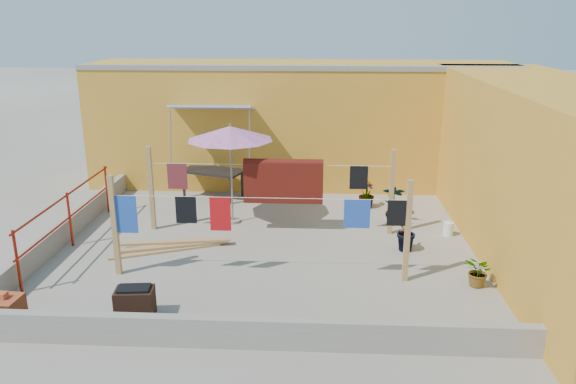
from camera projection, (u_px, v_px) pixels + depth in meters
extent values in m
plane|color=#9E998E|center=(267.00, 246.00, 11.12)|extent=(80.00, 80.00, 0.00)
cube|color=#BE7F29|center=(300.00, 123.00, 15.10)|extent=(11.00, 2.40, 3.20)
cube|color=gray|center=(299.00, 68.00, 13.64)|extent=(11.00, 0.35, 0.12)
cube|color=#2D51B2|center=(212.00, 107.00, 13.54)|extent=(2.00, 0.79, 0.22)
cylinder|color=gray|center=(171.00, 136.00, 13.43)|extent=(0.03, 0.30, 1.28)
cylinder|color=gray|center=(250.00, 137.00, 13.33)|extent=(0.03, 0.30, 1.28)
cube|color=#BE7F29|center=(546.00, 171.00, 10.38)|extent=(2.40, 9.00, 3.20)
cube|color=gray|center=(244.00, 333.00, 7.65)|extent=(8.30, 0.16, 0.44)
cube|color=gray|center=(65.00, 231.00, 11.27)|extent=(0.16, 7.30, 0.44)
cylinder|color=maroon|center=(17.00, 262.00, 9.06)|extent=(0.05, 0.05, 1.10)
cylinder|color=maroon|center=(70.00, 219.00, 10.97)|extent=(0.05, 0.05, 1.10)
cylinder|color=maroon|center=(107.00, 190.00, 12.87)|extent=(0.05, 0.05, 1.10)
cylinder|color=maroon|center=(67.00, 195.00, 10.82)|extent=(0.04, 4.20, 0.04)
cylinder|color=maroon|center=(70.00, 217.00, 10.95)|extent=(0.04, 4.20, 0.04)
cube|color=tan|center=(115.00, 226.00, 9.65)|extent=(0.09, 0.09, 1.80)
cube|color=tan|center=(408.00, 231.00, 9.39)|extent=(0.09, 0.09, 1.80)
cube|color=tan|center=(391.00, 192.00, 11.49)|extent=(0.09, 0.09, 1.80)
cube|color=tan|center=(151.00, 189.00, 11.75)|extent=(0.09, 0.09, 1.80)
cylinder|color=silver|center=(259.00, 198.00, 9.36)|extent=(5.00, 0.01, 0.01)
cylinder|color=silver|center=(270.00, 165.00, 11.45)|extent=(5.00, 0.01, 0.01)
cube|color=#4D120C|center=(283.00, 182.00, 11.55)|extent=(1.63, 0.22, 0.85)
cube|color=black|center=(359.00, 178.00, 11.44)|extent=(0.37, 0.02, 0.49)
cube|color=maroon|center=(177.00, 176.00, 11.63)|extent=(0.41, 0.02, 0.55)
cube|color=#2049B1|center=(125.00, 214.00, 9.57)|extent=(0.41, 0.02, 0.67)
cube|color=black|center=(186.00, 210.00, 9.49)|extent=(0.35, 0.02, 0.47)
cube|color=#B60E13|center=(220.00, 214.00, 9.48)|extent=(0.36, 0.02, 0.60)
cube|color=#2049B1|center=(357.00, 214.00, 9.35)|extent=(0.44, 0.02, 0.50)
cube|color=black|center=(397.00, 213.00, 9.31)|extent=(0.31, 0.02, 0.45)
cylinder|color=gray|center=(233.00, 221.00, 12.40)|extent=(0.33, 0.33, 0.06)
cylinder|color=gray|center=(231.00, 176.00, 12.09)|extent=(0.04, 0.04, 2.11)
cone|color=pink|center=(230.00, 133.00, 11.81)|extent=(2.13, 2.13, 0.29)
cylinder|color=gray|center=(230.00, 125.00, 11.76)|extent=(0.04, 0.04, 0.09)
cube|color=black|center=(213.00, 171.00, 13.93)|extent=(1.67, 1.20, 0.06)
cube|color=black|center=(184.00, 185.00, 14.00)|extent=(0.06, 0.06, 0.66)
cube|color=black|center=(196.00, 179.00, 14.53)|extent=(0.06, 0.06, 0.66)
cube|color=black|center=(231.00, 191.00, 13.53)|extent=(0.06, 0.06, 0.66)
cube|color=black|center=(242.00, 184.00, 14.06)|extent=(0.06, 0.06, 0.66)
cube|color=#A44825|center=(0.00, 312.00, 8.19)|extent=(0.63, 0.47, 0.44)
cube|color=tan|center=(165.00, 251.00, 10.82)|extent=(2.02, 0.96, 0.04)
cube|color=tan|center=(171.00, 246.00, 10.92)|extent=(2.08, 0.79, 0.04)
cube|color=tan|center=(176.00, 242.00, 11.02)|extent=(2.13, 0.51, 0.04)
cube|color=black|center=(135.00, 304.00, 8.39)|extent=(0.60, 0.43, 0.47)
cube|color=black|center=(134.00, 288.00, 8.32)|extent=(0.50, 0.33, 0.04)
cylinder|color=white|center=(243.00, 330.00, 8.07)|extent=(0.48, 0.48, 0.06)
torus|color=white|center=(242.00, 328.00, 8.06)|extent=(0.52, 0.52, 0.05)
cylinder|color=white|center=(448.00, 229.00, 11.61)|extent=(0.21, 0.21, 0.28)
cylinder|color=white|center=(449.00, 222.00, 11.56)|extent=(0.06, 0.06, 0.05)
cylinder|color=white|center=(392.00, 212.00, 12.64)|extent=(0.21, 0.21, 0.28)
cylinder|color=white|center=(393.00, 205.00, 12.59)|extent=(0.06, 0.06, 0.05)
torus|color=#186E26|center=(404.00, 211.00, 13.04)|extent=(0.46, 0.46, 0.03)
torus|color=#186E26|center=(404.00, 210.00, 13.03)|extent=(0.39, 0.39, 0.03)
imported|color=#195718|center=(290.00, 180.00, 14.03)|extent=(0.80, 0.70, 0.85)
imported|color=#195718|center=(367.00, 194.00, 13.26)|extent=(0.50, 0.50, 0.68)
imported|color=#195718|center=(393.00, 204.00, 12.19)|extent=(0.54, 0.42, 0.91)
imported|color=#195718|center=(405.00, 232.00, 10.74)|extent=(0.56, 0.56, 0.80)
imported|color=#195718|center=(479.00, 272.00, 9.36)|extent=(0.60, 0.63, 0.54)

